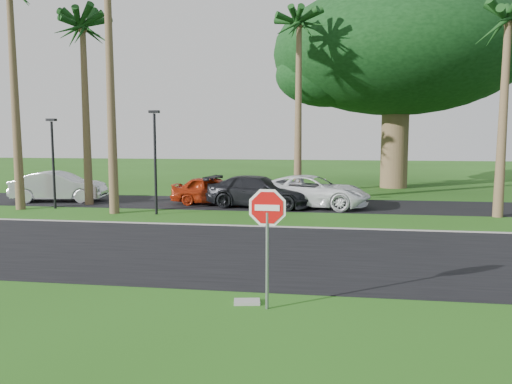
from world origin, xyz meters
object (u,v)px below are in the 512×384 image
Objects in this scene: car_dark at (259,192)px; car_minivan at (312,192)px; stop_sign_near at (267,224)px; car_silver at (59,187)px; car_red at (213,191)px.

car_dark is 2.60m from car_minivan.
car_silver is at bearing 131.46° from stop_sign_near.
stop_sign_near is 0.50× the size of car_dark.
car_red is (8.39, 0.17, -0.08)m from car_silver.
car_dark is at bearing 108.51° from car_minivan.
car_minivan is at bearing 88.59° from stop_sign_near.
car_dark is at bearing -103.09° from car_silver.
stop_sign_near is 15.75m from car_red.
car_silver is 1.15× the size of car_red.
car_dark is 0.93× the size of car_minivan.
stop_sign_near reaches higher than car_dark.
stop_sign_near is at bearing -163.93° from car_red.
car_silver reaches higher than car_dark.
stop_sign_near is 0.62× the size of car_red.
car_silver is 0.86× the size of car_minivan.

